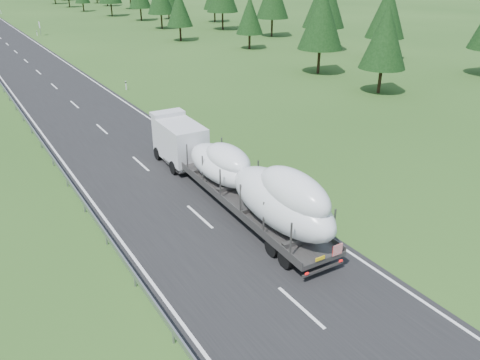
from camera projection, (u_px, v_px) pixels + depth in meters
ground at (200, 217)px, 26.31m from camera, size 400.00×400.00×0.00m
highway_sign at (40, 26)px, 90.35m from camera, size 0.08×0.90×2.60m
boat_truck at (239, 175)px, 26.32m from camera, size 3.02×18.27×4.24m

